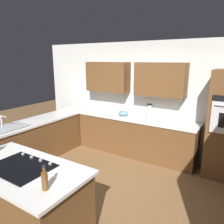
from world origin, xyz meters
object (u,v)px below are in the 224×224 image
(sink_unit, at_px, (8,127))
(blender, at_px, (149,113))
(second_bottle, at_px, (45,180))
(cooktop, at_px, (21,166))
(mixing_bowl, at_px, (123,113))

(sink_unit, distance_m, blender, 2.90)
(second_bottle, bearing_deg, sink_unit, -24.61)
(sink_unit, bearing_deg, cooktop, 151.91)
(sink_unit, distance_m, mixing_bowl, 2.47)
(blender, height_order, second_bottle, blender)
(mixing_bowl, bearing_deg, second_bottle, 104.41)
(cooktop, height_order, mixing_bowl, mixing_bowl)
(sink_unit, relative_size, cooktop, 0.92)
(blender, bearing_deg, cooktop, 80.08)
(cooktop, bearing_deg, sink_unit, -28.09)
(sink_unit, distance_m, second_bottle, 2.43)
(cooktop, height_order, blender, blender)
(sink_unit, height_order, second_bottle, second_bottle)
(blender, relative_size, second_bottle, 1.31)
(second_bottle, bearing_deg, cooktop, -14.99)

